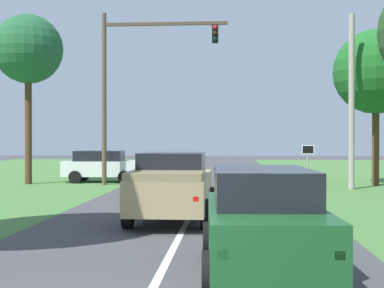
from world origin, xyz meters
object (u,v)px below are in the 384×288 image
oak_tree_right (376,72)px  extra_tree_1 (28,50)px  traffic_light (132,74)px  pickup_truck_lead (173,185)px  keep_moving_sign (308,159)px  crossing_suv_far (102,166)px  utility_pole_right (352,102)px  red_suv_near (263,219)px

oak_tree_right → extra_tree_1: (-18.01, -0.39, 1.26)m
traffic_light → extra_tree_1: (-5.59, 0.27, 1.35)m
oak_tree_right → extra_tree_1: bearing=-178.8°
pickup_truck_lead → keep_moving_sign: bearing=63.0°
oak_tree_right → extra_tree_1: extra_tree_1 is taller
crossing_suv_far → oak_tree_right: bearing=-4.6°
traffic_light → keep_moving_sign: 9.81m
pickup_truck_lead → utility_pole_right: (7.40, 10.09, 3.12)m
extra_tree_1 → crossing_suv_far: bearing=23.6°
red_suv_near → oak_tree_right: oak_tree_right is taller
keep_moving_sign → crossing_suv_far: keep_moving_sign is taller
crossing_suv_far → extra_tree_1: extra_tree_1 is taller
traffic_light → crossing_suv_far: 5.51m
pickup_truck_lead → keep_moving_sign: (5.46, 10.74, 0.41)m
keep_moving_sign → extra_tree_1: size_ratio=0.25×
red_suv_near → utility_pole_right: bearing=72.5°
keep_moving_sign → traffic_light: bearing=174.2°
traffic_light → utility_pole_right: (10.71, -1.55, -1.57)m
red_suv_near → crossing_suv_far: 21.14m
extra_tree_1 → oak_tree_right: bearing=1.2°
red_suv_near → oak_tree_right: size_ratio=0.56×
red_suv_near → oak_tree_right: 20.38m
traffic_light → oak_tree_right: size_ratio=1.11×
red_suv_near → traffic_light: size_ratio=0.51×
red_suv_near → oak_tree_right: (6.88, 18.57, 4.82)m
oak_tree_right → utility_pole_right: utility_pole_right is taller
extra_tree_1 → utility_pole_right: bearing=-6.4°
keep_moving_sign → oak_tree_right: bearing=23.2°
utility_pole_right → oak_tree_right: bearing=52.3°
traffic_light → utility_pole_right: bearing=-8.2°
pickup_truck_lead → extra_tree_1: bearing=126.8°
pickup_truck_lead → oak_tree_right: oak_tree_right is taller
oak_tree_right → traffic_light: bearing=-176.9°
traffic_light → extra_tree_1: size_ratio=0.99×
traffic_light → crossing_suv_far: (-2.02, 1.84, -4.79)m
crossing_suv_far → extra_tree_1: 7.27m
red_suv_near → extra_tree_1: extra_tree_1 is taller
keep_moving_sign → crossing_suv_far: size_ratio=0.51×
oak_tree_right → pickup_truck_lead: bearing=-126.5°
traffic_light → pickup_truck_lead: bearing=-74.1°
red_suv_near → pickup_truck_lead: pickup_truck_lead is taller
red_suv_near → crossing_suv_far: size_ratio=1.04×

